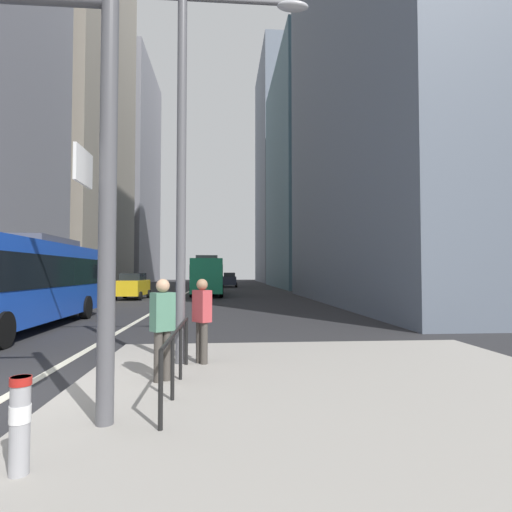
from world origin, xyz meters
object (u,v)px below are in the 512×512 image
Objects in this scene: car_receding_far at (217,279)px; bollard_left at (20,420)px; city_bus_red_receding at (207,274)px; pedestrian_walking at (163,324)px; car_receding_near at (229,280)px; street_lamp_post at (182,120)px; car_oncoming_mid at (133,286)px; city_bus_blue_oncoming at (19,278)px; pedestrian_waiting at (202,316)px.

car_receding_far reaches higher than bollard_left.
pedestrian_walking is (0.38, -29.78, -0.69)m from city_bus_red_receding.
street_lamp_post is (-1.71, -47.16, 4.29)m from car_receding_near.
city_bus_red_receding is 7.74m from car_oncoming_mid.
city_bus_blue_oncoming is at bearing -91.20° from car_oncoming_mid.
street_lamp_post reaches higher than pedestrian_walking.
pedestrian_walking reaches higher than bollard_left.
city_bus_red_receding is 6.49× the size of pedestrian_waiting.
car_oncoming_mid is 0.95× the size of car_receding_near.
city_bus_red_receding is 33.05m from bollard_left.
city_bus_blue_oncoming is 9.27m from pedestrian_waiting.
city_bus_red_receding is 2.55× the size of car_receding_far.
city_bus_blue_oncoming is 9.86m from pedestrian_walking.
bollard_left is at bearing -90.81° from city_bus_red_receding.
city_bus_blue_oncoming is at bearing -104.48° from city_bus_red_receding.
pedestrian_waiting is (-1.26, -47.20, 0.14)m from car_receding_near.
car_receding_far is at bearing 79.44° from car_oncoming_mid.
car_oncoming_mid is (-5.35, -5.53, -0.85)m from city_bus_red_receding.
city_bus_blue_oncoming is 2.68× the size of car_oncoming_mid.
car_receding_near is 7.49m from car_receding_far.
car_receding_far is at bearing 90.49° from pedestrian_waiting.
street_lamp_post reaches higher than bollard_left.
car_receding_near is (7.96, 40.83, -0.85)m from city_bus_blue_oncoming.
car_receding_near is at bearing 86.98° from bollard_left.
car_oncoming_mid is 23.76m from pedestrian_waiting.
bollard_left is at bearing -90.98° from car_receding_far.
car_receding_near is 0.97× the size of car_receding_far.
street_lamp_post is at bearing -89.99° from car_receding_far.
pedestrian_waiting is (0.46, -54.49, 0.14)m from car_receding_far.
bollard_left is at bearing -107.71° from pedestrian_waiting.
car_receding_near is at bearing 88.47° from pedestrian_waiting.
city_bus_red_receding reaches higher than pedestrian_waiting.
street_lamp_post is 4.37m from pedestrian_walking.
street_lamp_post is at bearing 83.23° from pedestrian_walking.
car_receding_far is at bearing 88.82° from city_bus_red_receding.
pedestrian_waiting is at bearing -89.51° from car_receding_far.
city_bus_blue_oncoming is 16.54m from car_oncoming_mid.
car_receding_far is 2.55× the size of pedestrian_waiting.
city_bus_blue_oncoming is 12.21m from bollard_left.
city_bus_red_receding reaches higher than pedestrian_walking.
city_bus_blue_oncoming and city_bus_red_receding have the same top height.
city_bus_blue_oncoming is at bearing 136.42° from pedestrian_waiting.
pedestrian_walking is at bearing -76.69° from car_oncoming_mid.
city_bus_blue_oncoming reaches higher than bollard_left.
city_bus_red_receding is 6.40× the size of pedestrian_walking.
pedestrian_walking is at bearing -89.26° from city_bus_red_receding.
pedestrian_waiting is 0.99× the size of pedestrian_walking.
street_lamp_post reaches higher than city_bus_blue_oncoming.
car_oncoming_mid is 32.14m from car_receding_far.
bollard_left is at bearing -79.93° from car_oncoming_mid.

